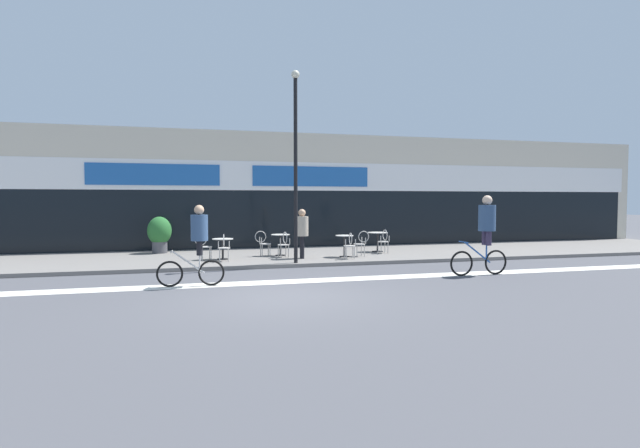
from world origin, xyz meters
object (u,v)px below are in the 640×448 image
cafe_chair_0_side (204,245)px  cafe_chair_2_near (350,244)px  cafe_chair_0_near (224,246)px  pedestrian_near_end (302,229)px  cafe_chair_1_side (263,242)px  planter_pot (159,233)px  cafe_chair_3_near (384,240)px  cafe_chair_1_near (284,243)px  bistro_table_0 (223,245)px  bistro_table_3 (378,238)px  lamp_post (296,154)px  cyclist_1 (197,239)px  cyclist_0 (485,228)px  bistro_table_2 (344,242)px  bistro_table_1 (280,241)px  cafe_chair_2_side (361,242)px

cafe_chair_0_side → cafe_chair_2_near: bearing=-18.2°
cafe_chair_0_near → pedestrian_near_end: pedestrian_near_end is taller
cafe_chair_1_side → planter_pot: size_ratio=0.66×
cafe_chair_2_near → cafe_chair_3_near: bearing=-47.4°
cafe_chair_0_near → planter_pot: bearing=38.4°
cafe_chair_1_near → pedestrian_near_end: (0.55, -0.40, 0.49)m
bistro_table_0 → bistro_table_3: size_ratio=0.91×
lamp_post → cafe_chair_2_near: bearing=15.0°
pedestrian_near_end → cafe_chair_1_side: bearing=150.5°
lamp_post → cyclist_1: lamp_post is taller
bistro_table_0 → cafe_chair_0_near: (-0.01, -0.63, 0.01)m
cafe_chair_1_side → cyclist_1: (-2.40, -5.03, 0.52)m
cafe_chair_1_side → lamp_post: (0.72, -2.14, 2.92)m
cafe_chair_1_side → cyclist_0: bearing=-47.0°
cafe_chair_1_near → cafe_chair_3_near: 3.87m
bistro_table_2 → cafe_chair_2_near: cafe_chair_2_near is taller
bistro_table_1 → cyclist_1: size_ratio=0.38×
lamp_post → cafe_chair_0_near: bearing=157.6°
cafe_chair_2_side → cyclist_1: (-5.74, -4.05, 0.52)m
planter_pot → cyclist_1: cyclist_1 is taller
bistro_table_2 → cyclist_1: cyclist_1 is taller
pedestrian_near_end → bistro_table_3: bearing=33.6°
bistro_table_0 → bistro_table_1: (2.09, 0.62, 0.04)m
cafe_chair_2_side → bistro_table_3: bearing=-133.7°
bistro_table_0 → cafe_chair_0_near: size_ratio=0.78×
cafe_chair_2_side → planter_pot: planter_pot is taller
lamp_post → cafe_chair_1_near: bearing=92.9°
lamp_post → pedestrian_near_end: 2.72m
cafe_chair_1_side → cyclist_0: (5.47, -5.30, 0.69)m
bistro_table_1 → bistro_table_2: (2.09, -0.99, -0.01)m
cyclist_0 → pedestrian_near_end: bearing=-45.2°
pedestrian_near_end → cyclist_0: bearing=-33.6°
bistro_table_0 → cafe_chair_1_side: cafe_chair_1_side is taller
cyclist_1 → cafe_chair_2_side: bearing=-141.2°
cafe_chair_0_side → lamp_post: bearing=-35.1°
bistro_table_1 → cafe_chair_1_near: 0.63m
lamp_post → cafe_chair_1_side: bearing=108.4°
cyclist_0 → bistro_table_0: bearing=-34.3°
cafe_chair_1_near → cyclist_1: 5.37m
bistro_table_2 → cafe_chair_2_side: size_ratio=0.85×
cafe_chair_1_near → cafe_chair_2_near: bearing=-124.0°
bistro_table_2 → cafe_chair_1_near: 2.11m
cafe_chair_1_near → cafe_chair_2_near: (2.07, -0.99, 0.00)m
bistro_table_2 → planter_pot: bearing=154.2°
bistro_table_2 → cafe_chair_3_near: bearing=21.3°
cafe_chair_0_near → cyclist_0: cyclist_0 is taller
cafe_chair_0_near → cafe_chair_0_side: 0.87m
lamp_post → bistro_table_2: bearing=30.1°
bistro_table_3 → planter_pot: size_ratio=0.56×
cafe_chair_1_side → cafe_chair_0_side: bearing=-166.3°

